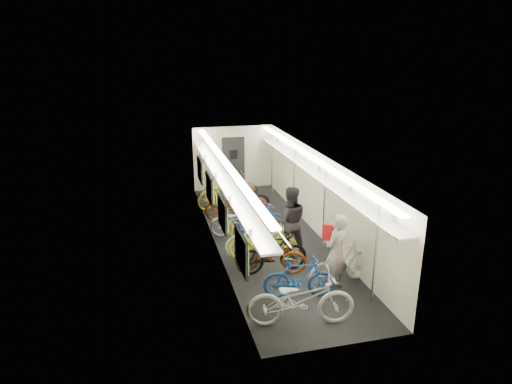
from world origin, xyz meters
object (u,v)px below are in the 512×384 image
bicycle_0 (301,299)px  backpack (328,232)px  passenger_mid (290,221)px  bicycle_1 (299,278)px  passenger_near (336,252)px

bicycle_0 → backpack: backpack is taller
passenger_mid → backpack: size_ratio=4.90×
bicycle_0 → bicycle_1: size_ratio=1.34×
bicycle_1 → backpack: bearing=-49.8°
bicycle_1 → passenger_near: passenger_near is taller
bicycle_0 → backpack: size_ratio=5.56×
backpack → bicycle_1: bearing=-131.9°
bicycle_0 → passenger_near: size_ratio=1.17×
bicycle_0 → passenger_near: bearing=-38.0°
passenger_near → passenger_mid: size_ratio=0.97×
bicycle_1 → bicycle_0: bearing=173.5°
passenger_mid → bicycle_0: bearing=85.3°
backpack → bicycle_0: bearing=-109.3°
backpack → passenger_near: bearing=-55.0°
bicycle_0 → passenger_mid: 3.19m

